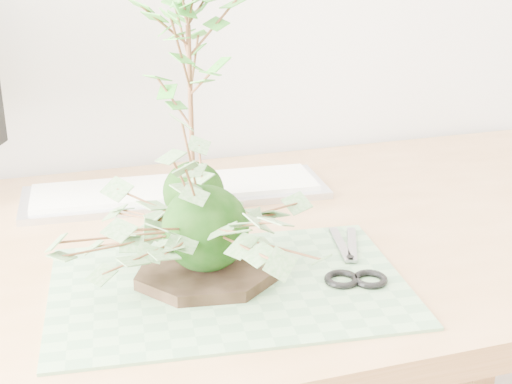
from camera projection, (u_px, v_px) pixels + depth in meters
desk at (184, 299)px, 1.02m from camera, size 1.60×0.70×0.74m
cutting_mat at (229, 286)px, 0.87m from camera, size 0.46×0.33×0.00m
stone_dish at (207, 273)px, 0.88m from camera, size 0.21×0.21×0.01m
ivy_kokedama at (204, 190)px, 0.84m from camera, size 0.37×0.37×0.21m
maple_kokedama at (189, 42)px, 0.97m from camera, size 0.27×0.27×0.38m
keyboard at (176, 191)px, 1.16m from camera, size 0.50×0.18×0.02m
scissors at (360, 270)px, 0.90m from camera, size 0.09×0.18×0.01m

